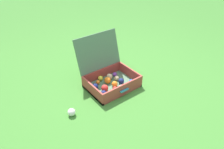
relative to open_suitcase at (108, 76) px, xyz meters
The scene contains 3 objects.
ground_plane 0.17m from the open_suitcase, 69.59° to the right, with size 16.00×16.00×0.00m, color #3D7A2D.
open_suitcase is the anchor object (origin of this frame).
stray_ball_on_grass 0.63m from the open_suitcase, 161.71° to the right, with size 0.08×0.08×0.08m, color white.
Camera 1 is at (-1.22, -1.51, 1.48)m, focal length 33.41 mm.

